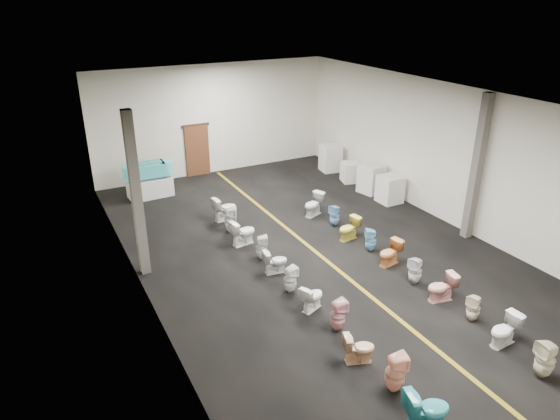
# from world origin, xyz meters

# --- Properties ---
(floor) EXTENTS (16.00, 16.00, 0.00)m
(floor) POSITION_xyz_m (0.00, 0.00, 0.00)
(floor) COLOR black
(floor) RESTS_ON ground
(ceiling) EXTENTS (16.00, 16.00, 0.00)m
(ceiling) POSITION_xyz_m (0.00, 0.00, 4.50)
(ceiling) COLOR black
(ceiling) RESTS_ON ground
(wall_back) EXTENTS (10.00, 0.00, 10.00)m
(wall_back) POSITION_xyz_m (0.00, 8.00, 2.25)
(wall_back) COLOR beige
(wall_back) RESTS_ON ground
(wall_left) EXTENTS (0.00, 16.00, 16.00)m
(wall_left) POSITION_xyz_m (-5.00, 0.00, 2.25)
(wall_left) COLOR beige
(wall_left) RESTS_ON ground
(wall_right) EXTENTS (0.00, 16.00, 16.00)m
(wall_right) POSITION_xyz_m (5.00, 0.00, 2.25)
(wall_right) COLOR beige
(wall_right) RESTS_ON ground
(aisle_stripe) EXTENTS (0.12, 15.60, 0.01)m
(aisle_stripe) POSITION_xyz_m (0.00, 0.00, 0.00)
(aisle_stripe) COLOR olive
(aisle_stripe) RESTS_ON floor
(back_door) EXTENTS (1.00, 0.10, 2.10)m
(back_door) POSITION_xyz_m (-0.80, 7.94, 1.05)
(back_door) COLOR #562D19
(back_door) RESTS_ON floor
(door_frame) EXTENTS (1.15, 0.08, 0.10)m
(door_frame) POSITION_xyz_m (-0.80, 7.95, 2.12)
(door_frame) COLOR #331C11
(door_frame) RESTS_ON back_door
(column_left) EXTENTS (0.25, 0.25, 4.50)m
(column_left) POSITION_xyz_m (-4.75, 1.00, 2.25)
(column_left) COLOR #59544C
(column_left) RESTS_ON floor
(column_right) EXTENTS (0.25, 0.25, 4.50)m
(column_right) POSITION_xyz_m (4.75, -1.50, 2.25)
(column_right) COLOR #59544C
(column_right) RESTS_ON floor
(display_table) EXTENTS (1.64, 0.89, 0.71)m
(display_table) POSITION_xyz_m (-3.21, 6.46, 0.35)
(display_table) COLOR white
(display_table) RESTS_ON floor
(bathtub) EXTENTS (1.86, 0.67, 0.55)m
(bathtub) POSITION_xyz_m (-3.21, 6.46, 1.07)
(bathtub) COLOR #45C3C7
(bathtub) RESTS_ON display_table
(appliance_crate_a) EXTENTS (0.77, 0.77, 0.99)m
(appliance_crate_a) POSITION_xyz_m (4.40, 1.85, 0.50)
(appliance_crate_a) COLOR silver
(appliance_crate_a) RESTS_ON floor
(appliance_crate_b) EXTENTS (0.94, 0.94, 1.09)m
(appliance_crate_b) POSITION_xyz_m (4.40, 2.97, 0.55)
(appliance_crate_b) COLOR silver
(appliance_crate_b) RESTS_ON floor
(appliance_crate_c) EXTENTS (0.87, 0.87, 0.79)m
(appliance_crate_c) POSITION_xyz_m (4.40, 4.30, 0.40)
(appliance_crate_c) COLOR white
(appliance_crate_c) RESTS_ON floor
(appliance_crate_d) EXTENTS (0.89, 0.89, 1.12)m
(appliance_crate_d) POSITION_xyz_m (4.40, 5.82, 0.56)
(appliance_crate_d) COLOR silver
(appliance_crate_d) RESTS_ON floor
(toilet_left_0) EXTENTS (0.91, 0.66, 0.83)m
(toilet_left_0) POSITION_xyz_m (-1.70, -6.67, 0.42)
(toilet_left_0) COLOR teal
(toilet_left_0) RESTS_ON floor
(toilet_left_1) EXTENTS (0.47, 0.47, 0.84)m
(toilet_left_1) POSITION_xyz_m (-1.59, -5.69, 0.42)
(toilet_left_1) COLOR #FDB598
(toilet_left_1) RESTS_ON floor
(toilet_left_2) EXTENTS (0.74, 0.57, 0.67)m
(toilet_left_2) POSITION_xyz_m (-1.71, -4.70, 0.33)
(toilet_left_2) COLOR #E4AF86
(toilet_left_2) RESTS_ON floor
(toilet_left_3) EXTENTS (0.37, 0.36, 0.78)m
(toilet_left_3) POSITION_xyz_m (-1.51, -3.60, 0.39)
(toilet_left_3) COLOR pink
(toilet_left_3) RESTS_ON floor
(toilet_left_4) EXTENTS (0.75, 0.60, 0.67)m
(toilet_left_4) POSITION_xyz_m (-1.60, -2.63, 0.34)
(toilet_left_4) COLOR white
(toilet_left_4) RESTS_ON floor
(toilet_left_5) EXTENTS (0.36, 0.36, 0.73)m
(toilet_left_5) POSITION_xyz_m (-1.70, -1.73, 0.36)
(toilet_left_5) COLOR silver
(toilet_left_5) RESTS_ON floor
(toilet_left_6) EXTENTS (0.71, 0.47, 0.68)m
(toilet_left_6) POSITION_xyz_m (-1.60, -0.68, 0.34)
(toilet_left_6) COLOR silver
(toilet_left_6) RESTS_ON floor
(toilet_left_7) EXTENTS (0.43, 0.43, 0.73)m
(toilet_left_7) POSITION_xyz_m (-1.60, 0.18, 0.37)
(toilet_left_7) COLOR silver
(toilet_left_7) RESTS_ON floor
(toilet_left_8) EXTENTS (0.84, 0.55, 0.79)m
(toilet_left_8) POSITION_xyz_m (-1.70, 1.27, 0.40)
(toilet_left_8) COLOR white
(toilet_left_8) RESTS_ON floor
(toilet_left_9) EXTENTS (0.52, 0.51, 0.85)m
(toilet_left_9) POSITION_xyz_m (-1.71, 2.23, 0.43)
(toilet_left_9) COLOR silver
(toilet_left_9) RESTS_ON floor
(toilet_left_10) EXTENTS (0.85, 0.53, 0.83)m
(toilet_left_10) POSITION_xyz_m (-1.52, 3.18, 0.41)
(toilet_left_10) COLOR white
(toilet_left_10) RESTS_ON floor
(toilet_right_0) EXTENTS (0.42, 0.41, 0.84)m
(toilet_right_0) POSITION_xyz_m (1.29, -6.77, 0.42)
(toilet_right_0) COLOR beige
(toilet_right_0) RESTS_ON floor
(toilet_right_1) EXTENTS (0.74, 0.45, 0.73)m
(toilet_right_1) POSITION_xyz_m (1.41, -5.71, 0.37)
(toilet_right_1) COLOR white
(toilet_right_1) RESTS_ON floor
(toilet_right_2) EXTENTS (0.40, 0.39, 0.69)m
(toilet_right_2) POSITION_xyz_m (1.49, -4.77, 0.35)
(toilet_right_2) COLOR beige
(toilet_right_2) RESTS_ON floor
(toilet_right_3) EXTENTS (0.78, 0.54, 0.73)m
(toilet_right_3) POSITION_xyz_m (1.44, -3.80, 0.37)
(toilet_right_3) COLOR #E49F96
(toilet_right_3) RESTS_ON floor
(toilet_right_4) EXTENTS (0.45, 0.44, 0.77)m
(toilet_right_4) POSITION_xyz_m (1.40, -2.89, 0.38)
(toilet_right_4) COLOR silver
(toilet_right_4) RESTS_ON floor
(toilet_right_5) EXTENTS (0.77, 0.52, 0.72)m
(toilet_right_5) POSITION_xyz_m (1.45, -1.80, 0.36)
(toilet_right_5) COLOR #DA8442
(toilet_right_5) RESTS_ON floor
(toilet_right_6) EXTENTS (0.43, 0.43, 0.72)m
(toilet_right_6) POSITION_xyz_m (1.47, -0.89, 0.36)
(toilet_right_6) COLOR #75B9DD
(toilet_right_6) RESTS_ON floor
(toilet_right_7) EXTENTS (0.77, 0.52, 0.72)m
(toilet_right_7) POSITION_xyz_m (1.34, 0.04, 0.36)
(toilet_right_7) COLOR #E4CC4A
(toilet_right_7) RESTS_ON floor
(toilet_right_8) EXTENTS (0.41, 0.41, 0.73)m
(toilet_right_8) POSITION_xyz_m (1.49, 1.06, 0.37)
(toilet_right_8) COLOR #74A7D5
(toilet_right_8) RESTS_ON floor
(toilet_right_9) EXTENTS (0.89, 0.71, 0.79)m
(toilet_right_9) POSITION_xyz_m (1.32, 2.12, 0.40)
(toilet_right_9) COLOR silver
(toilet_right_9) RESTS_ON floor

